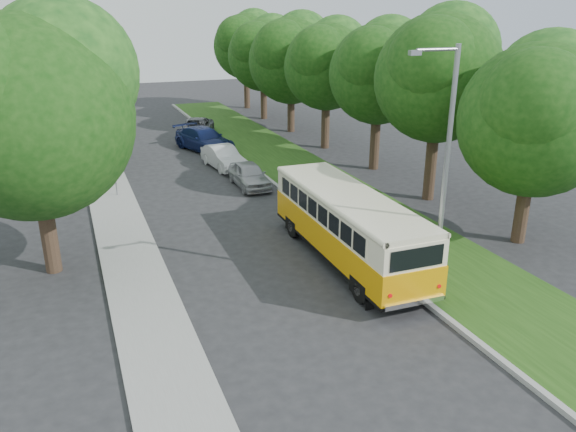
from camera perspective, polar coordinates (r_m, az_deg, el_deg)
name	(u,v)px	position (r m, az deg, el deg)	size (l,w,h in m)	color
ground	(287,283)	(19.60, -0.11, -6.80)	(120.00, 120.00, 0.00)	#252528
curb	(321,220)	(25.08, 3.36, -0.44)	(0.20, 70.00, 0.15)	gray
grass_verge	(367,214)	(26.11, 8.04, 0.21)	(4.50, 70.00, 0.13)	#1F4412
sidewalk	(128,248)	(23.07, -15.98, -3.16)	(2.20, 70.00, 0.12)	gray
treeline	(227,62)	(35.67, -6.23, 15.29)	(24.27, 41.91, 9.46)	#332319
lamppost_near	(444,167)	(17.94, 15.55, 4.83)	(1.71, 0.16, 8.00)	gray
lamppost_far	(98,104)	(32.65, -18.73, 10.72)	(1.71, 0.16, 7.50)	gray
warning_sign	(114,165)	(29.19, -17.27, 5.02)	(0.56, 0.10, 2.50)	gray
vintage_bus	(348,228)	(20.80, 6.10, -1.18)	(2.35, 9.13, 2.71)	#F4A207
car_silver	(249,175)	(30.02, -3.96, 4.19)	(1.53, 3.81, 1.30)	#A3A3A8
car_white	(223,157)	(33.78, -6.60, 5.95)	(1.42, 4.06, 1.34)	silver
car_blue	(204,139)	(38.35, -8.50, 7.71)	(2.12, 5.21, 1.51)	#121E50
car_grey	(196,128)	(42.98, -9.29, 8.86)	(2.15, 4.67, 1.30)	slate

